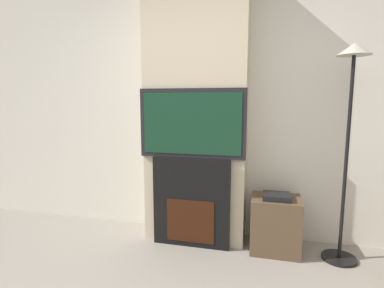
{
  "coord_description": "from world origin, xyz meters",
  "views": [
    {
      "loc": [
        0.68,
        -1.07,
        1.41
      ],
      "look_at": [
        0.0,
        1.66,
        1.01
      ],
      "focal_mm": 28.0,
      "sensor_mm": 36.0,
      "label": 1
    }
  ],
  "objects": [
    {
      "name": "chimney_breast",
      "position": [
        0.0,
        1.83,
        1.35
      ],
      "size": [
        1.0,
        0.34,
        2.7
      ],
      "color": "beige",
      "rests_on": "ground_plane"
    },
    {
      "name": "wall_back",
      "position": [
        0.0,
        2.03,
        1.35
      ],
      "size": [
        6.0,
        0.06,
        2.7
      ],
      "color": "silver",
      "rests_on": "ground_plane"
    },
    {
      "name": "media_stand",
      "position": [
        0.79,
        1.72,
        0.27
      ],
      "size": [
        0.45,
        0.37,
        0.57
      ],
      "color": "brown",
      "rests_on": "ground_plane"
    },
    {
      "name": "fireplace",
      "position": [
        0.0,
        1.66,
        0.43
      ],
      "size": [
        0.75,
        0.15,
        0.87
      ],
      "color": "black",
      "rests_on": "ground_plane"
    },
    {
      "name": "floor_lamp",
      "position": [
        1.35,
        1.68,
        1.35
      ],
      "size": [
        0.3,
        0.3,
        1.88
      ],
      "color": "black",
      "rests_on": "ground_plane"
    },
    {
      "name": "television",
      "position": [
        0.0,
        1.65,
        1.2
      ],
      "size": [
        1.02,
        0.07,
        0.65
      ],
      "color": "black",
      "rests_on": "fireplace"
    }
  ]
}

